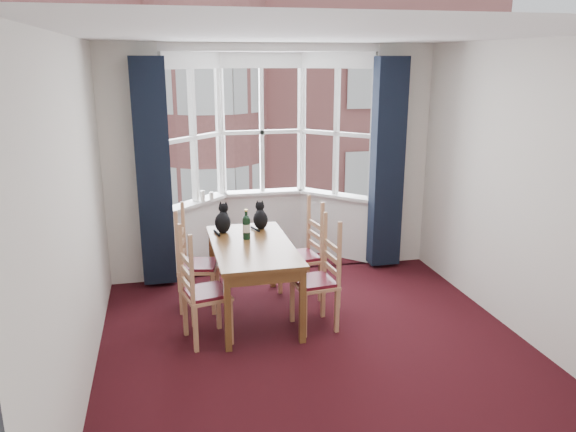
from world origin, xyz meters
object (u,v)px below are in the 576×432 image
object	(u,v)px
chair_right_near	(323,282)
chair_right_far	(308,257)
chair_left_far	(190,266)
candle_tall	(202,196)
cat_right	(260,218)
wine_bottle	(246,226)
cat_left	(223,221)
candle_short	(211,196)
chair_left_near	(197,296)
dining_table	(252,253)

from	to	relation	value
chair_right_near	chair_right_far	distance (m)	0.75
chair_left_far	candle_tall	size ratio (longest dim) A/B	6.78
cat_right	wine_bottle	distance (m)	0.41
chair_left_far	cat_left	xyz separation A→B (m)	(0.38, 0.16, 0.44)
cat_right	candle_short	distance (m)	1.17
candle_tall	candle_short	xyz separation A→B (m)	(0.11, 0.03, -0.02)
chair_right_far	candle_short	size ratio (longest dim) A/B	8.76
chair_left_near	wine_bottle	distance (m)	0.99
wine_bottle	candle_tall	bearing A→B (deg)	103.93
chair_right_near	cat_left	bearing A→B (deg)	134.91
candle_short	wine_bottle	bearing A→B (deg)	-80.76
chair_left_near	candle_short	bearing A→B (deg)	80.69
chair_right_far	wine_bottle	xyz separation A→B (m)	(-0.71, -0.16, 0.45)
chair_left_near	cat_left	size ratio (longest dim) A/B	2.74
chair_right_far	candle_tall	distance (m)	1.70
candle_tall	chair_right_near	bearing A→B (deg)	-62.92
chair_left_far	cat_left	bearing A→B (deg)	22.27
chair_right_far	cat_right	xyz separation A→B (m)	(-0.50, 0.19, 0.43)
wine_bottle	chair_right_near	bearing A→B (deg)	-41.31
dining_table	chair_left_far	xyz separation A→B (m)	(-0.62, 0.33, -0.22)
chair_left_near	dining_table	bearing A→B (deg)	37.82
chair_left_near	candle_tall	distance (m)	2.13
cat_right	candle_short	bearing A→B (deg)	112.24
chair_left_far	cat_left	size ratio (longest dim) A/B	2.74
chair_right_far	candle_short	world-z (taller)	candle_short
chair_left_far	wine_bottle	bearing A→B (deg)	-13.55
chair_right_far	cat_right	size ratio (longest dim) A/B	2.92
chair_left_near	chair_right_far	xyz separation A→B (m)	(1.29, 0.82, 0.00)
dining_table	candle_tall	world-z (taller)	candle_tall
chair_right_near	candle_short	size ratio (longest dim) A/B	8.76
wine_bottle	candle_short	world-z (taller)	wine_bottle
chair_left_near	chair_right_near	distance (m)	1.25
candle_tall	candle_short	world-z (taller)	candle_tall
dining_table	candle_short	size ratio (longest dim) A/B	14.41
dining_table	wine_bottle	world-z (taller)	wine_bottle
chair_right_near	candle_tall	bearing A→B (deg)	117.08
chair_right_near	chair_left_far	bearing A→B (deg)	149.90
chair_left_far	chair_right_far	size ratio (longest dim) A/B	1.00
cat_left	cat_right	world-z (taller)	cat_left
cat_left	chair_left_far	bearing A→B (deg)	-157.73
chair_right_near	chair_right_far	size ratio (longest dim) A/B	1.00
chair_right_far	wine_bottle	bearing A→B (deg)	-167.50
chair_right_near	chair_right_far	bearing A→B (deg)	87.07
chair_left_near	candle_tall	bearing A→B (deg)	83.69
chair_left_far	cat_left	world-z (taller)	cat_left
chair_left_far	cat_right	world-z (taller)	cat_right
dining_table	candle_short	xyz separation A→B (m)	(-0.26, 1.62, 0.23)
chair_right_far	candle_tall	bearing A→B (deg)	130.31
chair_left_far	chair_right_far	xyz separation A→B (m)	(1.30, 0.01, 0.00)
chair_left_near	wine_bottle	bearing A→B (deg)	48.76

